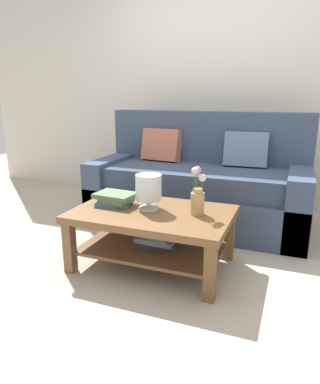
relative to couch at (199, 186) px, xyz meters
name	(u,v)px	position (x,y,z in m)	size (l,w,h in m)	color
ground_plane	(171,252)	(-0.01, -0.78, -0.36)	(10.00, 10.00, 0.00)	#ADA393
back_wall	(222,83)	(-0.01, 0.87, 0.99)	(6.40, 0.12, 2.70)	beige
couch	(199,186)	(0.00, 0.00, 0.00)	(2.01, 0.90, 1.06)	#384760
coffee_table	(153,226)	(-0.06, -1.03, -0.06)	(1.12, 0.72, 0.42)	brown
book_stack_main	(115,199)	(-0.37, -1.01, 0.11)	(0.30, 0.24, 0.09)	#3D6075
glass_hurricane_vase	(149,188)	(-0.10, -1.01, 0.21)	(0.19, 0.19, 0.25)	silver
flower_pitcher	(198,196)	(0.25, -0.99, 0.19)	(0.10, 0.10, 0.33)	tan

